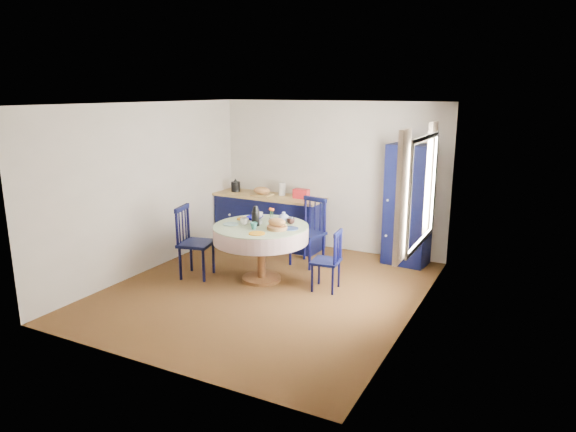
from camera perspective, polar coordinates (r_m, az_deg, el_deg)
name	(u,v)px	position (r m, az deg, el deg)	size (l,w,h in m)	color
floor	(265,290)	(7.11, -2.52, -8.20)	(4.50, 4.50, 0.00)	black
ceiling	(263,104)	(6.60, -2.76, 12.37)	(4.50, 4.50, 0.00)	white
wall_back	(330,176)	(8.74, 4.72, 4.43)	(4.00, 0.02, 2.50)	beige
wall_left	(148,188)	(7.91, -15.33, 3.02)	(0.02, 4.50, 2.50)	beige
wall_right	(417,218)	(6.03, 14.11, -0.17)	(0.02, 4.50, 2.50)	beige
window	(420,189)	(6.27, 14.47, 2.90)	(0.10, 1.74, 1.45)	white
kitchen_counter	(269,219)	(9.02, -2.12, -0.37)	(2.01, 0.68, 1.13)	black
pantry_cabinet	(408,205)	(8.13, 13.24, 1.17)	(0.70, 0.53, 1.88)	black
dining_table	(261,234)	(7.25, -2.97, -2.03)	(1.34, 1.34, 1.09)	brown
chair_left	(193,241)	(7.58, -10.48, -2.79)	(0.54, 0.56, 1.05)	black
chair_far	(309,231)	(7.98, 2.32, -1.71)	(0.55, 0.54, 1.05)	black
chair_right	(328,260)	(6.99, 4.52, -4.90)	(0.40, 0.41, 0.84)	black
mug_a	(244,221)	(7.25, -4.86, -0.61)	(0.13, 0.13, 0.10)	silver
mug_b	(254,226)	(7.02, -3.82, -1.10)	(0.10, 0.10, 0.09)	#2B6B61
mug_c	(291,221)	(7.28, 0.32, -0.55)	(0.11, 0.11, 0.09)	black
mug_d	(259,216)	(7.57, -3.21, 0.04)	(0.11, 0.11, 0.10)	silver
cobalt_bowl	(255,218)	(7.52, -3.72, -0.23)	(0.23, 0.23, 0.06)	#050465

